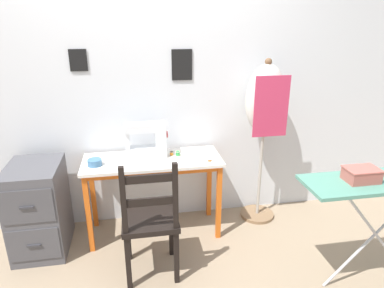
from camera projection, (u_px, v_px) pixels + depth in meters
ground_plane at (157, 246)px, 2.90m from camera, size 14.00×14.00×0.00m
wall_back at (147, 85)px, 2.94m from camera, size 10.00×0.06×2.55m
sewing_table at (153, 170)px, 2.89m from camera, size 1.15×0.45×0.71m
sewing_machine at (148, 141)px, 2.88m from camera, size 0.35×0.16×0.32m
fabric_bowl at (95, 162)px, 2.73m from camera, size 0.11×0.11×0.05m
scissors at (212, 162)px, 2.81m from camera, size 0.10×0.11×0.01m
thread_spool_near_machine at (172, 154)px, 2.94m from camera, size 0.03×0.03×0.03m
thread_spool_mid_table at (178, 154)px, 2.93m from camera, size 0.04×0.04×0.04m
wooden_chair at (150, 221)px, 2.45m from camera, size 0.40×0.38×0.95m
filing_cabinet at (39, 208)px, 2.76m from camera, size 0.40×0.54×0.75m
dress_form at (265, 107)px, 2.97m from camera, size 0.35×0.32×1.51m
storage_box at (361, 175)px, 2.20m from camera, size 0.22×0.15×0.09m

